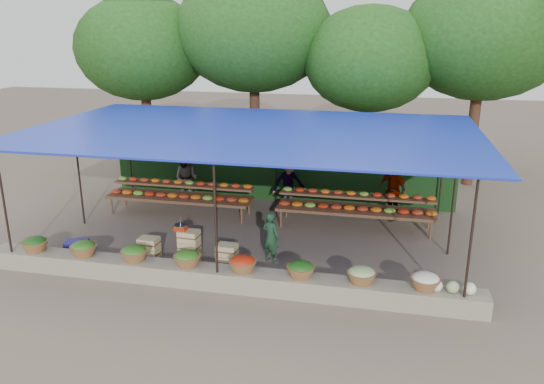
% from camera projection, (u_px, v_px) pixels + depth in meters
% --- Properties ---
extents(ground, '(60.00, 60.00, 0.00)m').
position_uv_depth(ground, '(253.00, 238.00, 13.64)').
color(ground, '#6C5D4F').
rests_on(ground, ground).
extents(stone_curb, '(10.60, 0.55, 0.40)m').
position_uv_depth(stone_curb, '(220.00, 278.00, 11.01)').
color(stone_curb, gray).
rests_on(stone_curb, ground).
extents(stall_canopy, '(10.80, 6.60, 2.82)m').
position_uv_depth(stall_canopy, '(252.00, 135.00, 12.90)').
color(stall_canopy, black).
rests_on(stall_canopy, ground).
extents(produce_baskets, '(8.98, 0.58, 0.34)m').
position_uv_depth(produce_baskets, '(215.00, 261.00, 10.92)').
color(produce_baskets, brown).
rests_on(produce_baskets, stone_curb).
extents(netting_backdrop, '(10.60, 0.06, 2.50)m').
position_uv_depth(netting_backdrop, '(278.00, 161.00, 16.20)').
color(netting_backdrop, '#1B3F16').
rests_on(netting_backdrop, ground).
extents(tree_row, '(16.51, 5.50, 7.12)m').
position_uv_depth(tree_row, '(311.00, 42.00, 17.80)').
color(tree_row, '#3B1F15').
rests_on(tree_row, ground).
extents(fruit_table_left, '(4.21, 0.95, 0.93)m').
position_uv_depth(fruit_table_left, '(180.00, 193.00, 15.23)').
color(fruit_table_left, brown).
rests_on(fruit_table_left, ground).
extents(fruit_table_right, '(4.21, 0.95, 0.93)m').
position_uv_depth(fruit_table_right, '(356.00, 206.00, 14.20)').
color(fruit_table_right, brown).
rests_on(fruit_table_right, ground).
extents(crate_counter, '(2.37, 0.36, 0.77)m').
position_uv_depth(crate_counter, '(188.00, 249.00, 12.15)').
color(crate_counter, tan).
rests_on(crate_counter, ground).
extents(weighing_scale, '(0.29, 0.29, 0.31)m').
position_uv_depth(weighing_scale, '(181.00, 227.00, 12.02)').
color(weighing_scale, '#B52E0E').
rests_on(weighing_scale, crate_counter).
extents(vendor_seated, '(0.52, 0.44, 1.20)m').
position_uv_depth(vendor_seated, '(271.00, 237.00, 12.09)').
color(vendor_seated, '#1B3C25').
rests_on(vendor_seated, ground).
extents(customer_left, '(0.77, 0.62, 1.51)m').
position_uv_depth(customer_left, '(186.00, 178.00, 16.21)').
color(customer_left, slate).
rests_on(customer_left, ground).
extents(customer_mid, '(1.17, 1.00, 1.58)m').
position_uv_depth(customer_mid, '(289.00, 183.00, 15.58)').
color(customer_mid, slate).
rests_on(customer_mid, ground).
extents(customer_right, '(1.01, 0.99, 1.70)m').
position_uv_depth(customer_right, '(392.00, 190.00, 14.74)').
color(customer_right, slate).
rests_on(customer_right, ground).
extents(blue_crate_front, '(0.62, 0.52, 0.33)m').
position_uv_depth(blue_crate_front, '(16.00, 255.00, 12.19)').
color(blue_crate_front, navy).
rests_on(blue_crate_front, ground).
extents(blue_crate_back, '(0.60, 0.50, 0.31)m').
position_uv_depth(blue_crate_back, '(77.00, 247.00, 12.65)').
color(blue_crate_back, navy).
rests_on(blue_crate_back, ground).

